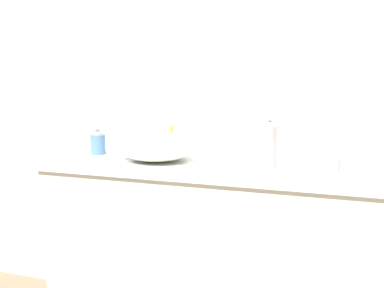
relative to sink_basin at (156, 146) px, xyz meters
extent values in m
cube|color=silver|center=(0.35, 0.33, 0.33)|extent=(6.00, 0.06, 2.60)
cube|color=beige|center=(0.34, 0.03, -0.54)|extent=(1.66, 0.47, 0.88)
cube|color=silver|center=(0.34, 0.03, -0.08)|extent=(1.70, 0.51, 0.03)
cube|color=#B2BCC6|center=(0.34, 0.29, 0.48)|extent=(1.59, 0.01, 1.09)
ellipsoid|color=silver|center=(0.00, 0.00, 0.00)|extent=(0.37, 0.34, 0.13)
cylinder|color=#D4B052|center=(0.00, 0.20, -0.01)|extent=(0.03, 0.03, 0.11)
cylinder|color=#D4B052|center=(0.00, 0.14, 0.04)|extent=(0.03, 0.12, 0.03)
sphere|color=#D4B052|center=(0.00, 0.22, 0.06)|extent=(0.03, 0.03, 0.03)
cylinder|color=#4A709C|center=(-0.33, 0.04, -0.01)|extent=(0.07, 0.07, 0.10)
cylinder|color=silver|center=(-0.33, 0.04, 0.04)|extent=(0.03, 0.03, 0.02)
sphere|color=silver|center=(-0.33, 0.04, 0.07)|extent=(0.04, 0.04, 0.04)
cylinder|color=silver|center=(-0.33, 0.03, 0.07)|extent=(0.02, 0.02, 0.02)
cylinder|color=#D4989A|center=(0.51, 0.00, 0.03)|extent=(0.07, 0.07, 0.18)
cylinder|color=silver|center=(0.51, 0.00, 0.12)|extent=(0.03, 0.03, 0.02)
sphere|color=silver|center=(0.51, 0.00, 0.15)|extent=(0.04, 0.04, 0.04)
cylinder|color=silver|center=(0.51, -0.01, 0.15)|extent=(0.02, 0.02, 0.02)
cube|color=beige|center=(0.30, 0.03, 0.00)|extent=(0.15, 0.15, 0.12)
cone|color=white|center=(0.30, 0.03, 0.08)|extent=(0.07, 0.07, 0.04)
cylinder|color=silver|center=(0.88, 0.07, -0.05)|extent=(0.06, 0.06, 0.04)
cube|color=silver|center=(0.69, 0.06, -0.04)|extent=(0.26, 0.21, 0.04)
camera|label=1|loc=(0.63, -1.61, 0.33)|focal=35.60mm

